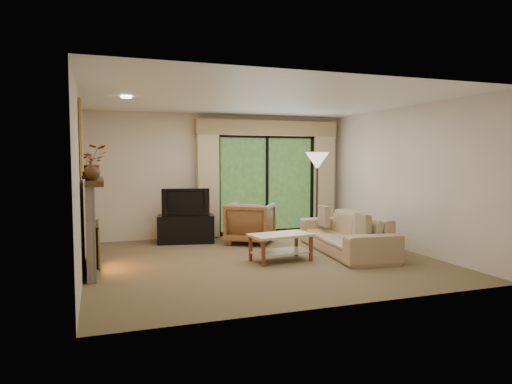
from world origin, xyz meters
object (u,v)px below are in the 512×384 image
object	(u,v)px
armchair	(250,223)
media_console	(186,229)
coffee_table	(281,247)
sofa	(346,233)

from	to	relation	value
armchair	media_console	bearing A→B (deg)	11.78
media_console	coffee_table	bearing A→B (deg)	-51.15
sofa	armchair	bearing A→B (deg)	-130.59
armchair	coffee_table	world-z (taller)	armchair
armchair	coffee_table	bearing A→B (deg)	122.19
media_console	armchair	world-z (taller)	armchair
media_console	coffee_table	distance (m)	2.42
media_console	sofa	distance (m)	3.12
armchair	sofa	distance (m)	1.92
coffee_table	armchair	bearing A→B (deg)	81.12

